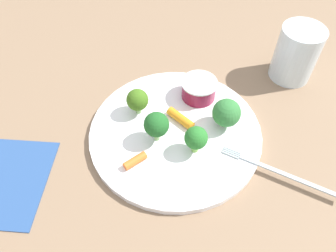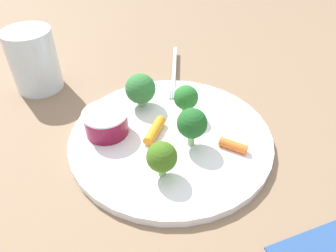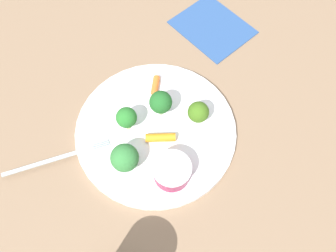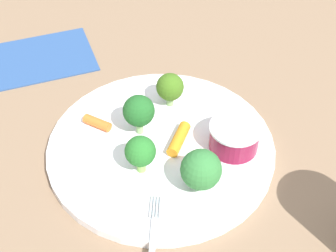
{
  "view_description": "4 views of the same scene",
  "coord_description": "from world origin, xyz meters",
  "px_view_note": "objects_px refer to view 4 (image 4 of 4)",
  "views": [
    {
      "loc": [
        0.33,
        -0.04,
        0.45
      ],
      "look_at": [
        -0.01,
        -0.01,
        0.02
      ],
      "focal_mm": 35.28,
      "sensor_mm": 36.0,
      "label": 1
    },
    {
      "loc": [
        -0.17,
        -0.29,
        0.31
      ],
      "look_at": [
        -0.0,
        0.0,
        0.03
      ],
      "focal_mm": 33.99,
      "sensor_mm": 36.0,
      "label": 2
    },
    {
      "loc": [
        -0.2,
        0.2,
        0.57
      ],
      "look_at": [
        -0.02,
        -0.01,
        0.03
      ],
      "focal_mm": 37.38,
      "sensor_mm": 36.0,
      "label": 3
    },
    {
      "loc": [
        0.18,
        0.36,
        0.43
      ],
      "look_at": [
        -0.02,
        -0.01,
        0.02
      ],
      "focal_mm": 49.0,
      "sensor_mm": 36.0,
      "label": 4
    }
  ],
  "objects_px": {
    "broccoli_floret_1": "(140,152)",
    "plate": "(161,147)",
    "napkin": "(44,57)",
    "sauce_cup": "(234,137)",
    "carrot_stick_0": "(97,123)",
    "broccoli_floret_3": "(170,87)",
    "broccoli_floret_2": "(139,111)",
    "carrot_stick_1": "(179,139)",
    "broccoli_floret_0": "(201,170)"
  },
  "relations": [
    {
      "from": "carrot_stick_0",
      "to": "carrot_stick_1",
      "type": "height_order",
      "value": "carrot_stick_1"
    },
    {
      "from": "broccoli_floret_1",
      "to": "broccoli_floret_2",
      "type": "bearing_deg",
      "value": -114.43
    },
    {
      "from": "broccoli_floret_2",
      "to": "sauce_cup",
      "type": "bearing_deg",
      "value": 138.91
    },
    {
      "from": "sauce_cup",
      "to": "broccoli_floret_1",
      "type": "height_order",
      "value": "broccoli_floret_1"
    },
    {
      "from": "napkin",
      "to": "broccoli_floret_0",
      "type": "bearing_deg",
      "value": 102.42
    },
    {
      "from": "broccoli_floret_1",
      "to": "plate",
      "type": "bearing_deg",
      "value": -145.97
    },
    {
      "from": "broccoli_floret_2",
      "to": "broccoli_floret_3",
      "type": "bearing_deg",
      "value": -154.05
    },
    {
      "from": "broccoli_floret_2",
      "to": "carrot_stick_0",
      "type": "relative_size",
      "value": 1.5
    },
    {
      "from": "broccoli_floret_0",
      "to": "broccoli_floret_1",
      "type": "height_order",
      "value": "broccoli_floret_0"
    },
    {
      "from": "broccoli_floret_1",
      "to": "carrot_stick_1",
      "type": "xyz_separation_m",
      "value": [
        -0.06,
        -0.02,
        -0.02
      ]
    },
    {
      "from": "plate",
      "to": "sauce_cup",
      "type": "relative_size",
      "value": 4.5
    },
    {
      "from": "plate",
      "to": "carrot_stick_0",
      "type": "bearing_deg",
      "value": -48.93
    },
    {
      "from": "napkin",
      "to": "broccoli_floret_3",
      "type": "bearing_deg",
      "value": 119.45
    },
    {
      "from": "napkin",
      "to": "plate",
      "type": "bearing_deg",
      "value": 104.75
    },
    {
      "from": "sauce_cup",
      "to": "broccoli_floret_1",
      "type": "distance_m",
      "value": 0.12
    },
    {
      "from": "broccoli_floret_0",
      "to": "broccoli_floret_2",
      "type": "distance_m",
      "value": 0.12
    },
    {
      "from": "broccoli_floret_3",
      "to": "carrot_stick_1",
      "type": "distance_m",
      "value": 0.08
    },
    {
      "from": "broccoli_floret_1",
      "to": "carrot_stick_1",
      "type": "bearing_deg",
      "value": -164.08
    },
    {
      "from": "carrot_stick_0",
      "to": "napkin",
      "type": "relative_size",
      "value": 0.25
    },
    {
      "from": "broccoli_floret_1",
      "to": "broccoli_floret_2",
      "type": "xyz_separation_m",
      "value": [
        -0.03,
        -0.06,
        0.0
      ]
    },
    {
      "from": "sauce_cup",
      "to": "carrot_stick_0",
      "type": "height_order",
      "value": "sauce_cup"
    },
    {
      "from": "broccoli_floret_0",
      "to": "napkin",
      "type": "relative_size",
      "value": 0.36
    },
    {
      "from": "broccoli_floret_2",
      "to": "broccoli_floret_1",
      "type": "bearing_deg",
      "value": 65.57
    },
    {
      "from": "broccoli_floret_0",
      "to": "carrot_stick_1",
      "type": "bearing_deg",
      "value": -100.33
    },
    {
      "from": "plate",
      "to": "broccoli_floret_1",
      "type": "distance_m",
      "value": 0.06
    },
    {
      "from": "broccoli_floret_3",
      "to": "napkin",
      "type": "distance_m",
      "value": 0.24
    },
    {
      "from": "broccoli_floret_2",
      "to": "carrot_stick_1",
      "type": "xyz_separation_m",
      "value": [
        -0.03,
        0.04,
        -0.03
      ]
    },
    {
      "from": "plate",
      "to": "broccoli_floret_3",
      "type": "height_order",
      "value": "broccoli_floret_3"
    },
    {
      "from": "carrot_stick_1",
      "to": "sauce_cup",
      "type": "bearing_deg",
      "value": 146.24
    },
    {
      "from": "plate",
      "to": "carrot_stick_1",
      "type": "distance_m",
      "value": 0.03
    },
    {
      "from": "sauce_cup",
      "to": "carrot_stick_1",
      "type": "bearing_deg",
      "value": -33.76
    },
    {
      "from": "plate",
      "to": "carrot_stick_0",
      "type": "relative_size",
      "value": 7.56
    },
    {
      "from": "sauce_cup",
      "to": "broccoli_floret_0",
      "type": "xyz_separation_m",
      "value": [
        0.07,
        0.04,
        0.01
      ]
    },
    {
      "from": "plate",
      "to": "napkin",
      "type": "distance_m",
      "value": 0.28
    },
    {
      "from": "plate",
      "to": "broccoli_floret_3",
      "type": "distance_m",
      "value": 0.08
    },
    {
      "from": "napkin",
      "to": "sauce_cup",
      "type": "bearing_deg",
      "value": 115.05
    },
    {
      "from": "broccoli_floret_0",
      "to": "broccoli_floret_3",
      "type": "xyz_separation_m",
      "value": [
        -0.04,
        -0.14,
        -0.0
      ]
    },
    {
      "from": "sauce_cup",
      "to": "broccoli_floret_2",
      "type": "height_order",
      "value": "broccoli_floret_2"
    },
    {
      "from": "plate",
      "to": "broccoli_floret_0",
      "type": "distance_m",
      "value": 0.09
    },
    {
      "from": "broccoli_floret_0",
      "to": "sauce_cup",
      "type": "bearing_deg",
      "value": -153.4
    },
    {
      "from": "broccoli_floret_0",
      "to": "napkin",
      "type": "xyz_separation_m",
      "value": [
        0.08,
        -0.35,
        -0.04
      ]
    },
    {
      "from": "plate",
      "to": "carrot_stick_0",
      "type": "xyz_separation_m",
      "value": [
        0.06,
        -0.07,
        0.01
      ]
    },
    {
      "from": "broccoli_floret_0",
      "to": "broccoli_floret_2",
      "type": "relative_size",
      "value": 0.96
    },
    {
      "from": "broccoli_floret_1",
      "to": "broccoli_floret_3",
      "type": "height_order",
      "value": "broccoli_floret_1"
    },
    {
      "from": "sauce_cup",
      "to": "broccoli_floret_1",
      "type": "bearing_deg",
      "value": -9.9
    },
    {
      "from": "broccoli_floret_3",
      "to": "carrot_stick_0",
      "type": "height_order",
      "value": "broccoli_floret_3"
    },
    {
      "from": "broccoli_floret_2",
      "to": "broccoli_floret_0",
      "type": "bearing_deg",
      "value": 100.38
    },
    {
      "from": "broccoli_floret_1",
      "to": "carrot_stick_1",
      "type": "distance_m",
      "value": 0.07
    },
    {
      "from": "broccoli_floret_3",
      "to": "broccoli_floret_0",
      "type": "bearing_deg",
      "value": 74.72
    },
    {
      "from": "broccoli_floret_0",
      "to": "broccoli_floret_2",
      "type": "height_order",
      "value": "broccoli_floret_2"
    }
  ]
}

